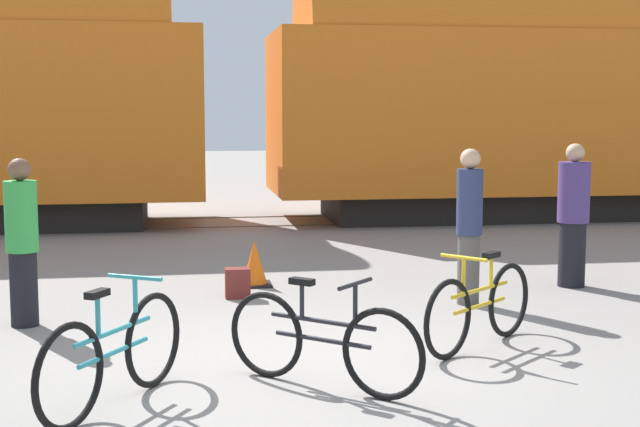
# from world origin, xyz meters

# --- Properties ---
(ground_plane) EXTENTS (80.00, 80.00, 0.00)m
(ground_plane) POSITION_xyz_m (0.00, 0.00, 0.00)
(ground_plane) COLOR gray
(freight_train) EXTENTS (58.49, 3.07, 5.04)m
(freight_train) POSITION_xyz_m (0.00, 9.63, 2.62)
(freight_train) COLOR black
(freight_train) RESTS_ON ground_plane
(rail_near) EXTENTS (70.49, 0.07, 0.01)m
(rail_near) POSITION_xyz_m (0.00, 8.91, 0.01)
(rail_near) COLOR #4C4238
(rail_near) RESTS_ON ground_plane
(rail_far) EXTENTS (70.49, 0.07, 0.01)m
(rail_far) POSITION_xyz_m (0.00, 10.35, 0.01)
(rail_far) COLOR #4C4238
(rail_far) RESTS_ON ground_plane
(bicycle_black) EXTENTS (1.34, 1.20, 0.86)m
(bicycle_black) POSITION_xyz_m (-0.03, -0.71, 0.37)
(bicycle_black) COLOR black
(bicycle_black) RESTS_ON ground_plane
(bicycle_teal) EXTENTS (0.94, 1.53, 0.91)m
(bicycle_teal) POSITION_xyz_m (-1.57, -0.91, 0.39)
(bicycle_teal) COLOR black
(bicycle_teal) RESTS_ON ground_plane
(bicycle_yellow) EXTENTS (1.36, 1.15, 0.87)m
(bicycle_yellow) POSITION_xyz_m (1.54, 0.24, 0.37)
(bicycle_yellow) COLOR black
(bicycle_yellow) RESTS_ON ground_plane
(person_in_navy) EXTENTS (0.28, 0.28, 1.71)m
(person_in_navy) POSITION_xyz_m (2.02, 1.99, 0.88)
(person_in_navy) COLOR #514C47
(person_in_navy) RESTS_ON ground_plane
(person_in_purple) EXTENTS (0.38, 0.38, 1.72)m
(person_in_purple) POSITION_xyz_m (3.57, 2.76, 0.86)
(person_in_purple) COLOR black
(person_in_purple) RESTS_ON ground_plane
(person_in_green) EXTENTS (0.31, 0.31, 1.66)m
(person_in_green) POSITION_xyz_m (-2.62, 1.70, 0.84)
(person_in_green) COLOR black
(person_in_green) RESTS_ON ground_plane
(backpack) EXTENTS (0.28, 0.20, 0.34)m
(backpack) POSITION_xyz_m (-0.46, 2.71, 0.17)
(backpack) COLOR maroon
(backpack) RESTS_ON ground_plane
(traffic_cone) EXTENTS (0.40, 0.40, 0.55)m
(traffic_cone) POSITION_xyz_m (-0.21, 3.38, 0.25)
(traffic_cone) COLOR black
(traffic_cone) RESTS_ON ground_plane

